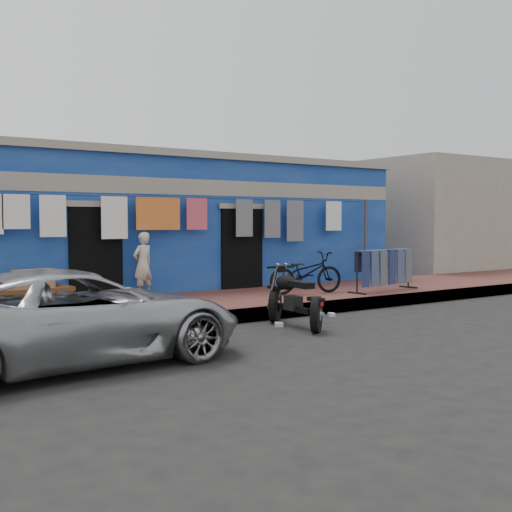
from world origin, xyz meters
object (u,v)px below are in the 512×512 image
at_px(seated_person, 143,264).
at_px(motorcycle, 295,297).
at_px(jeans_rack, 384,270).
at_px(charpoy, 16,292).
at_px(car, 75,315).
at_px(bicycle, 306,268).

bearing_deg(seated_person, motorcycle, 89.56).
relative_size(motorcycle, jeans_rack, 0.80).
relative_size(seated_person, charpoy, 0.66).
xyz_separation_m(seated_person, charpoy, (-2.66, -0.56, -0.34)).
relative_size(charpoy, jeans_rack, 1.00).
xyz_separation_m(seated_person, jeans_rack, (4.93, -1.98, -0.19)).
bearing_deg(car, motorcycle, -84.52).
relative_size(car, charpoy, 2.22).
bearing_deg(bicycle, motorcycle, 148.24).
bearing_deg(car, charpoy, -7.29).
height_order(charpoy, jeans_rack, jeans_rack).
bearing_deg(jeans_rack, motorcycle, -157.18).
distance_m(car, motorcycle, 4.10).
relative_size(bicycle, motorcycle, 1.05).
height_order(car, bicycle, bicycle).
bearing_deg(jeans_rack, charpoy, 169.42).
distance_m(bicycle, jeans_rack, 1.89).
bearing_deg(charpoy, bicycle, -8.75).
bearing_deg(seated_person, car, 37.30).
bearing_deg(bicycle, charpoy, 92.11).
bearing_deg(motorcycle, car, -166.27).
bearing_deg(motorcycle, bicycle, 51.37).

